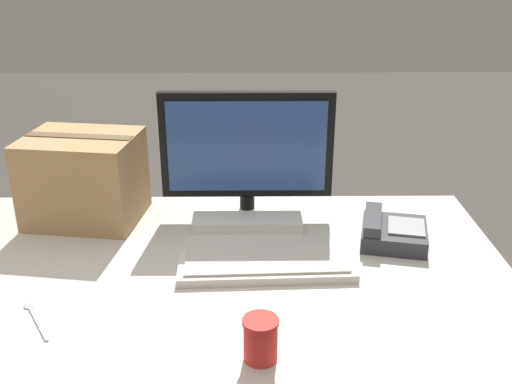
{
  "coord_description": "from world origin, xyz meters",
  "views": [
    {
      "loc": [
        0.23,
        -1.34,
        1.53
      ],
      "look_at": [
        0.25,
        0.14,
        0.9
      ],
      "focal_mm": 42.0,
      "sensor_mm": 36.0,
      "label": 1
    }
  ],
  "objects_px": {
    "keyboard": "(266,266)",
    "spoon": "(34,316)",
    "desk_phone": "(392,232)",
    "monitor": "(247,167)",
    "cardboard_box": "(84,178)",
    "paper_cup_right": "(261,339)"
  },
  "relations": [
    {
      "from": "keyboard",
      "to": "spoon",
      "type": "xyz_separation_m",
      "value": [
        -0.53,
        -0.19,
        -0.01
      ]
    },
    {
      "from": "keyboard",
      "to": "desk_phone",
      "type": "relative_size",
      "value": 2.07
    },
    {
      "from": "desk_phone",
      "to": "spoon",
      "type": "bearing_deg",
      "value": -145.72
    },
    {
      "from": "monitor",
      "to": "cardboard_box",
      "type": "relative_size",
      "value": 1.42
    },
    {
      "from": "keyboard",
      "to": "cardboard_box",
      "type": "xyz_separation_m",
      "value": [
        -0.53,
        0.32,
        0.12
      ]
    },
    {
      "from": "paper_cup_right",
      "to": "cardboard_box",
      "type": "height_order",
      "value": "cardboard_box"
    },
    {
      "from": "desk_phone",
      "to": "cardboard_box",
      "type": "height_order",
      "value": "cardboard_box"
    },
    {
      "from": "spoon",
      "to": "paper_cup_right",
      "type": "bearing_deg",
      "value": -138.78
    },
    {
      "from": "paper_cup_right",
      "to": "cardboard_box",
      "type": "bearing_deg",
      "value": 127.47
    },
    {
      "from": "paper_cup_right",
      "to": "spoon",
      "type": "xyz_separation_m",
      "value": [
        -0.51,
        0.15,
        -0.05
      ]
    },
    {
      "from": "paper_cup_right",
      "to": "cardboard_box",
      "type": "relative_size",
      "value": 0.26
    },
    {
      "from": "keyboard",
      "to": "spoon",
      "type": "bearing_deg",
      "value": -162.06
    },
    {
      "from": "cardboard_box",
      "to": "monitor",
      "type": "bearing_deg",
      "value": -0.31
    },
    {
      "from": "keyboard",
      "to": "desk_phone",
      "type": "bearing_deg",
      "value": 21.66
    },
    {
      "from": "spoon",
      "to": "cardboard_box",
      "type": "relative_size",
      "value": 0.43
    },
    {
      "from": "desk_phone",
      "to": "cardboard_box",
      "type": "xyz_separation_m",
      "value": [
        -0.88,
        0.16,
        0.1
      ]
    },
    {
      "from": "keyboard",
      "to": "cardboard_box",
      "type": "height_order",
      "value": "cardboard_box"
    },
    {
      "from": "keyboard",
      "to": "desk_phone",
      "type": "distance_m",
      "value": 0.38
    },
    {
      "from": "keyboard",
      "to": "monitor",
      "type": "bearing_deg",
      "value": 96.6
    },
    {
      "from": "cardboard_box",
      "to": "keyboard",
      "type": "bearing_deg",
      "value": -31.12
    },
    {
      "from": "cardboard_box",
      "to": "desk_phone",
      "type": "bearing_deg",
      "value": -10.57
    },
    {
      "from": "monitor",
      "to": "spoon",
      "type": "xyz_separation_m",
      "value": [
        -0.48,
        -0.51,
        -0.16
      ]
    }
  ]
}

